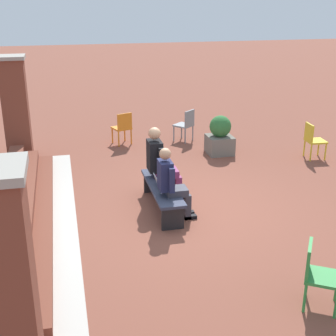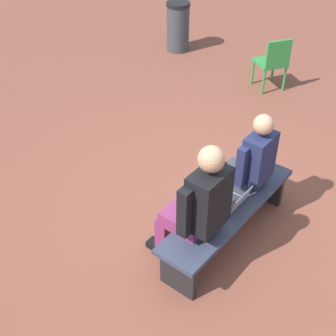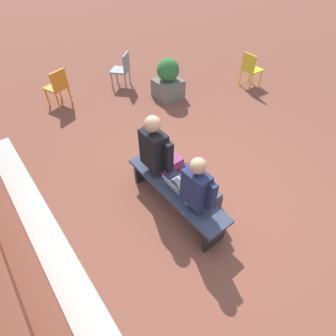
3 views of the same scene
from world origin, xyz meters
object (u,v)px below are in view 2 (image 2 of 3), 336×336
at_px(bench, 228,214).
at_px(laptop, 232,202).
at_px(person_student, 248,163).
at_px(plastic_chair_near_bench_left, 273,61).
at_px(litter_bin, 178,27).
at_px(person_adult, 197,205).

bearing_deg(bench, laptop, 153.17).
height_order(person_student, laptop, person_student).
bearing_deg(person_student, bench, 8.76).
bearing_deg(plastic_chair_near_bench_left, litter_bin, -98.42).
bearing_deg(plastic_chair_near_bench_left, laptop, 21.79).
bearing_deg(bench, plastic_chair_near_bench_left, -158.55).
xyz_separation_m(bench, plastic_chair_near_bench_left, (-3.15, -1.24, 0.13)).
xyz_separation_m(laptop, litter_bin, (-3.43, -3.31, -0.07)).
height_order(bench, litter_bin, litter_bin).
relative_size(laptop, plastic_chair_near_bench_left, 0.38).
height_order(laptop, plastic_chair_near_bench_left, plastic_chair_near_bench_left).
bearing_deg(person_adult, laptop, 169.99).
bearing_deg(person_adult, litter_bin, -140.43).
bearing_deg(litter_bin, laptop, 43.95).
xyz_separation_m(person_student, person_adult, (0.86, -0.01, 0.05)).
xyz_separation_m(laptop, plastic_chair_near_bench_left, (-3.12, -1.25, -0.02)).
xyz_separation_m(bench, laptop, (-0.02, 0.01, 0.15)).
relative_size(person_adult, laptop, 4.39).
height_order(person_student, plastic_chair_near_bench_left, person_student).
distance_m(bench, laptop, 0.15).
bearing_deg(person_adult, plastic_chair_near_bench_left, -162.03).
distance_m(plastic_chair_near_bench_left, litter_bin, 2.08).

